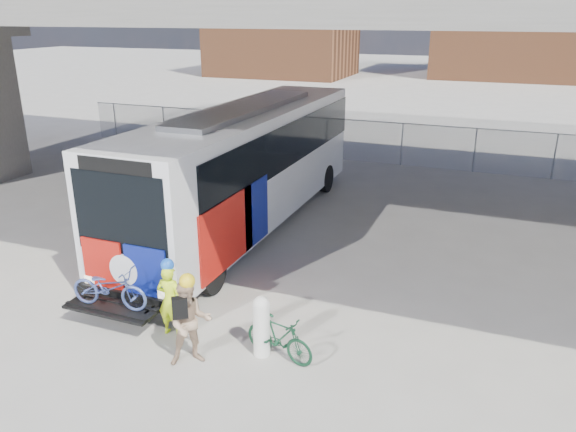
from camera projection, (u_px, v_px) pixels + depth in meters
The scene contains 9 objects.
ground at pixel (270, 273), 14.26m from camera, with size 160.00×160.00×0.00m, color #9E9991.
bus at pixel (247, 159), 16.82m from camera, with size 2.67×12.93×3.69m.
overpass at pixel (324, 1), 15.53m from camera, with size 40.00×16.00×7.95m.
chainlink_fence at pixel (380, 131), 24.26m from camera, with size 30.00×0.06×30.00m.
brick_buildings at pixel (479, 22), 54.13m from camera, with size 54.00×22.00×12.00m.
bollard at pixel (261, 324), 10.64m from camera, with size 0.32×0.32×1.24m.
cyclist_hivis at pixel (170, 298), 11.29m from camera, with size 0.58×0.40×1.68m.
cyclist_tan at pixel (190, 322), 10.32m from camera, with size 1.03×0.99×1.84m.
bike_parked at pixel (279, 338), 10.59m from camera, with size 0.42×1.49×0.90m, color #133B24.
Camera 1 is at (5.21, -11.83, 6.21)m, focal length 35.00 mm.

